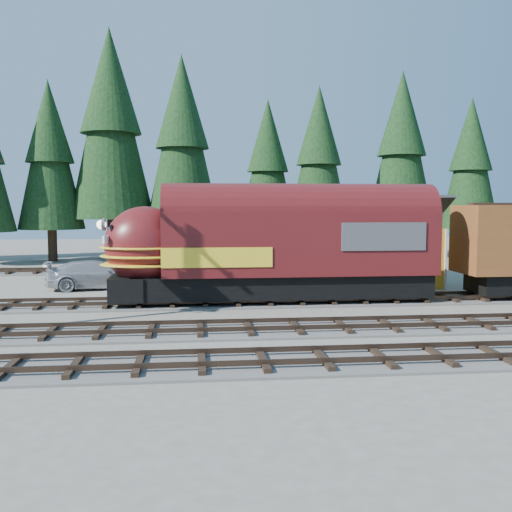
{
  "coord_description": "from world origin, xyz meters",
  "views": [
    {
      "loc": [
        -7.97,
        -22.91,
        4.66
      ],
      "look_at": [
        -5.06,
        4.0,
        2.3
      ],
      "focal_mm": 40.0,
      "sensor_mm": 36.0,
      "label": 1
    }
  ],
  "objects": [
    {
      "name": "caboose",
      "position": [
        -7.23,
        18.0,
        2.6
      ],
      "size": [
        10.1,
        2.93,
        5.25
      ],
      "color": "black",
      "rests_on": "ground"
    },
    {
      "name": "depot",
      "position": [
        -0.0,
        10.5,
        2.96
      ],
      "size": [
        12.8,
        7.0,
        5.3
      ],
      "color": "yellow",
      "rests_on": "ground"
    },
    {
      "name": "pickup_truck_a",
      "position": [
        -7.56,
        6.89,
        0.9
      ],
      "size": [
        6.9,
        4.15,
        1.79
      ],
      "primitive_type": "imported",
      "rotation": [
        0.0,
        0.0,
        1.76
      ],
      "color": "black",
      "rests_on": "ground"
    },
    {
      "name": "track_spur",
      "position": [
        -10.0,
        18.0,
        0.06
      ],
      "size": [
        32.0,
        3.2,
        0.33
      ],
      "color": "#4C4947",
      "rests_on": "ground"
    },
    {
      "name": "ground",
      "position": [
        0.0,
        0.0,
        0.0
      ],
      "size": [
        120.0,
        120.0,
        0.0
      ],
      "primitive_type": "plane",
      "color": "#6B665B",
      "rests_on": "ground"
    },
    {
      "name": "locomotive",
      "position": [
        -4.65,
        4.0,
        2.54
      ],
      "size": [
        15.96,
        3.17,
        4.34
      ],
      "color": "black",
      "rests_on": "ground"
    },
    {
      "name": "pickup_truck_b",
      "position": [
        -13.48,
        9.82,
        0.81
      ],
      "size": [
        5.85,
        3.11,
        1.61
      ],
      "primitive_type": "imported",
      "rotation": [
        0.0,
        0.0,
        1.73
      ],
      "color": "#AAACB2",
      "rests_on": "ground"
    },
    {
      "name": "conifer_backdrop",
      "position": [
        4.68,
        25.56,
        9.96
      ],
      "size": [
        81.13,
        23.22,
        17.61
      ],
      "color": "black",
      "rests_on": "ground"
    }
  ]
}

